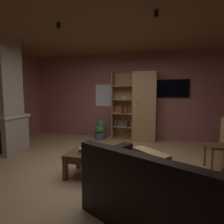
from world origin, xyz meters
name	(u,v)px	position (x,y,z in m)	size (l,w,h in m)	color
floor	(107,171)	(0.00, 0.00, -0.01)	(6.58, 5.22, 0.02)	tan
wall_back	(130,96)	(0.00, 2.64, 1.34)	(6.70, 0.06, 2.68)	#9E5B56
ceiling	(106,19)	(0.00, 0.00, 2.69)	(6.58, 5.22, 0.02)	brown
window_pane_back	(105,95)	(-0.80, 2.60, 1.37)	(0.68, 0.01, 0.70)	white
stone_fireplace	(1,102)	(-2.74, 0.40, 1.21)	(0.96, 0.81, 2.68)	tan
bookshelf_cabinet	(141,107)	(0.40, 2.36, 1.02)	(1.31, 0.41, 2.06)	#A87F51
leather_couch	(153,194)	(0.87, -1.14, 0.30)	(1.72, 1.44, 0.84)	black
coffee_table	(86,157)	(-0.29, -0.29, 0.33)	(0.58, 0.58, 0.42)	brown
table_book_0	(87,151)	(-0.26, -0.30, 0.43)	(0.13, 0.11, 0.03)	#B22D2D
table_book_1	(83,150)	(-0.31, -0.35, 0.46)	(0.12, 0.11, 0.03)	#387247
table_book_2	(83,149)	(-0.30, -0.36, 0.49)	(0.13, 0.09, 0.02)	beige
dining_chair	(224,143)	(2.08, 0.54, 0.53)	(0.46, 0.46, 0.92)	brown
potted_floor_plant	(100,129)	(-0.86, 2.21, 0.30)	(0.33, 0.35, 0.62)	#4C4C51
wall_mounted_tv	(172,89)	(1.27, 2.57, 1.57)	(0.95, 0.06, 0.54)	black
track_light_spot_1	(59,25)	(-0.83, -0.14, 2.61)	(0.07, 0.07, 0.09)	black
track_light_spot_2	(157,14)	(0.84, -0.18, 2.61)	(0.07, 0.07, 0.09)	black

